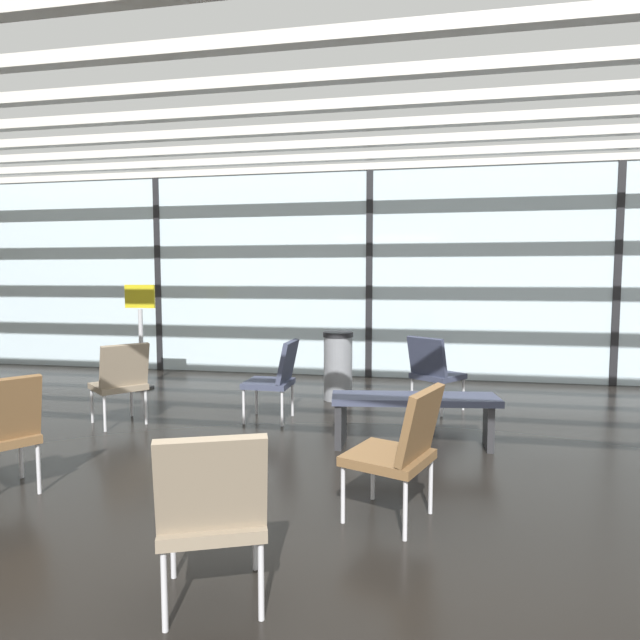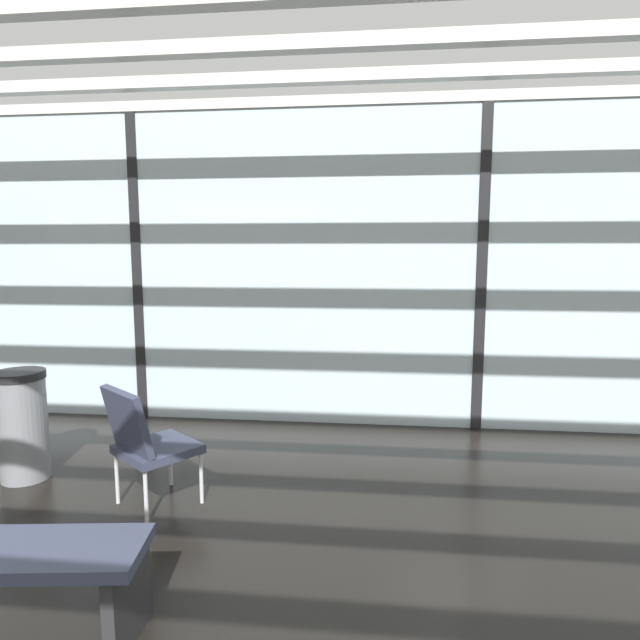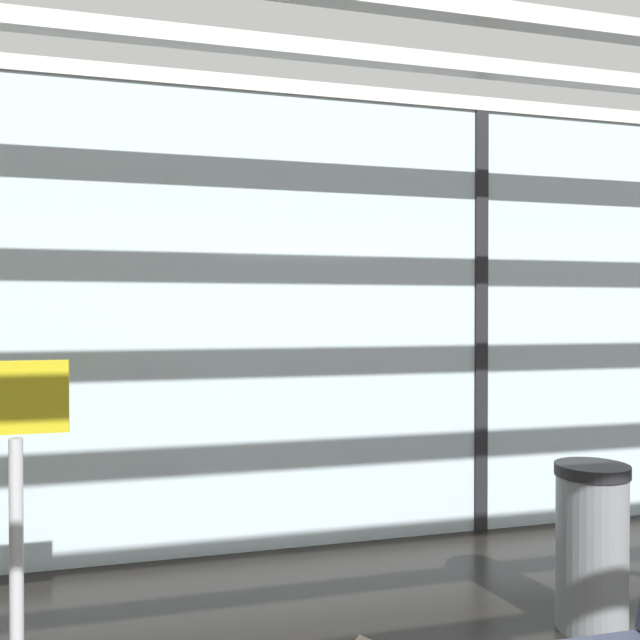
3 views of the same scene
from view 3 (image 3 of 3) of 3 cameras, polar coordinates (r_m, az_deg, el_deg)
glass_curtain_wall at (r=5.33m, az=13.02°, el=-0.10°), size 14.00×0.08×3.16m
window_mullion_1 at (r=5.33m, az=13.02°, el=-0.10°), size 0.10×0.12×3.16m
parked_airplane at (r=8.94m, az=-6.14°, el=2.78°), size 14.30×3.95×3.95m
trash_bin at (r=4.01m, az=21.66°, el=-17.07°), size 0.38×0.38×0.86m
info_sign at (r=3.40m, az=-23.93°, el=-16.02°), size 0.44×0.32×1.44m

